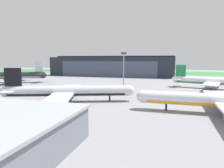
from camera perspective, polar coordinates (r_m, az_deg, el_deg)
The scene contains 8 objects.
ground_plane at distance 73.18m, azimuth -5.86°, elevation -4.59°, with size 440.00×440.00×0.00m, color gray.
grass_field_strip at distance 222.17m, azimuth 8.99°, elevation 3.23°, with size 440.00×56.00×0.08m, color #33853D.
maintenance_hangar at distance 181.05m, azimuth 0.28°, elevation 5.03°, with size 104.65×35.89×17.25m.
airliner_near_right at distance 71.99m, azimuth -12.51°, elevation -2.05°, with size 43.88×37.17×11.73m.
airliner_far_right at distance 111.34m, azimuth 26.83°, elevation 0.63°, with size 40.87×33.29×11.54m.
airliner_far_left at distance 141.33m, azimuth -25.86°, elevation 2.20°, with size 40.50×33.18×13.48m.
pushback_tractor at distance 77.97m, azimuth 8.81°, elevation -3.02°, with size 3.38×4.75×2.16m.
apron_light_mast at distance 93.05m, azimuth 3.29°, elevation 4.41°, with size 2.40×0.50×17.60m.
Camera 1 is at (26.72, -66.50, 14.81)m, focal length 32.66 mm.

